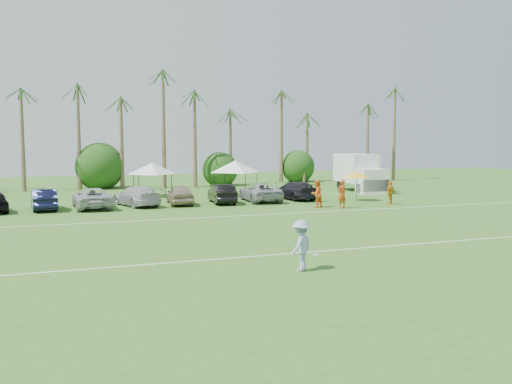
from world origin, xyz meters
name	(u,v)px	position (x,y,z in m)	size (l,w,h in m)	color
ground	(354,260)	(0.00, 0.00, 0.00)	(120.00, 120.00, 0.00)	#32621D
field_lines	(275,230)	(0.00, 8.00, 0.01)	(80.00, 12.10, 0.01)	white
palm_tree_2	(31,91)	(-12.00, 38.00, 9.21)	(2.40, 2.40, 10.90)	brown
palm_tree_3	(76,84)	(-8.00, 38.00, 10.06)	(2.40, 2.40, 11.90)	brown
palm_tree_4	(120,112)	(-4.00, 38.00, 7.48)	(2.40, 2.40, 8.90)	brown
palm_tree_5	(160,104)	(0.00, 38.00, 8.35)	(2.40, 2.40, 9.90)	brown
palm_tree_6	(199,96)	(4.00, 38.00, 9.21)	(2.40, 2.40, 10.90)	brown
palm_tree_7	(236,89)	(8.00, 38.00, 10.06)	(2.40, 2.40, 11.90)	brown
palm_tree_8	(280,115)	(13.00, 38.00, 7.48)	(2.40, 2.40, 8.90)	brown
palm_tree_9	(321,107)	(18.00, 38.00, 8.35)	(2.40, 2.40, 9.90)	brown
palm_tree_10	(360,101)	(23.00, 38.00, 9.21)	(2.40, 2.40, 10.90)	brown
palm_tree_11	(390,94)	(27.00, 38.00, 10.06)	(2.40, 2.40, 11.90)	brown
bush_tree_1	(99,170)	(-6.00, 39.00, 1.80)	(4.00, 4.00, 4.00)	brown
bush_tree_2	(215,168)	(6.00, 39.00, 1.80)	(4.00, 4.00, 4.00)	brown
bush_tree_3	(300,166)	(16.00, 39.00, 1.80)	(4.00, 4.00, 4.00)	brown
sideline_player_a	(342,194)	(8.04, 15.33, 1.00)	(0.73, 0.48, 2.00)	#CD4816
sideline_player_b	(317,194)	(6.64, 16.39, 0.95)	(0.93, 0.72, 1.91)	orange
sideline_player_c	(390,193)	(12.63, 16.28, 0.86)	(1.01, 0.42, 1.73)	orange
box_truck	(360,171)	(16.14, 26.41, 1.83)	(3.15, 6.87, 3.43)	white
canopy_tent_left	(152,163)	(-2.77, 27.88, 2.85)	(4.11, 4.11, 3.33)	black
canopy_tent_right	(235,160)	(3.81, 25.88, 3.02)	(4.35, 4.35, 3.53)	black
market_umbrella	(356,175)	(11.46, 19.14, 2.06)	(2.06, 2.06, 2.29)	black
frisbee_player	(301,245)	(-2.73, -0.90, 0.92)	(1.35, 1.26, 1.83)	#919FCE
parked_car_1	(44,199)	(-11.29, 21.56, 0.72)	(1.52, 4.36, 1.44)	black
parked_car_2	(92,198)	(-8.17, 21.32, 0.72)	(2.38, 5.17, 1.44)	#B1B2B6
parked_car_3	(137,196)	(-5.05, 21.74, 0.72)	(2.01, 4.95, 1.44)	silver
parked_car_4	(180,195)	(-1.92, 21.49, 0.72)	(1.70, 4.22, 1.44)	gray
parked_car_5	(222,194)	(1.20, 21.24, 0.72)	(1.52, 4.36, 1.44)	black
parked_car_6	(260,192)	(4.33, 21.43, 0.72)	(2.38, 5.17, 1.44)	#9EA1AA
parked_car_7	(295,190)	(7.45, 21.81, 0.72)	(2.01, 4.95, 1.44)	black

